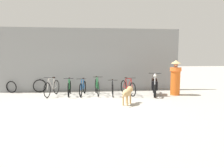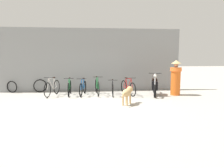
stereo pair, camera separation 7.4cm
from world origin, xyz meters
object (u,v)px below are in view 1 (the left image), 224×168
bicycle_5 (128,88)px  motorcycle (154,86)px  bicycle_1 (69,88)px  bicycle_3 (97,87)px  bicycle_2 (83,88)px  spare_tire_right (40,86)px  person_in_robes (175,77)px  bicycle_0 (52,88)px  bicycle_4 (113,89)px  spare_tire_left (11,87)px  stray_dog (128,93)px

bicycle_5 → motorcycle: size_ratio=0.88×
bicycle_1 → bicycle_3: size_ratio=0.95×
bicycle_2 → spare_tire_right: bicycle_2 is taller
motorcycle → person_in_robes: (1.02, -0.09, 0.42)m
bicycle_1 → spare_tire_right: bicycle_1 is taller
bicycle_2 → motorcycle: size_ratio=0.88×
motorcycle → bicycle_5: bearing=-84.6°
bicycle_2 → motorcycle: motorcycle is taller
bicycle_0 → bicycle_4: 2.92m
spare_tire_left → spare_tire_right: bearing=-0.4°
bicycle_2 → bicycle_3: size_ratio=0.93×
bicycle_1 → spare_tire_left: bearing=-108.7°
bicycle_2 → person_in_robes: size_ratio=0.99×
bicycle_1 → motorcycle: bearing=83.5°
bicycle_0 → spare_tire_left: bearing=-99.7°
bicycle_2 → bicycle_4: size_ratio=1.07×
bicycle_4 → stray_dog: bicycle_4 is taller
bicycle_0 → stray_dog: (3.27, -2.28, 0.09)m
motorcycle → person_in_robes: bearing=100.3°
bicycle_3 → bicycle_5: bearing=79.3°
bicycle_5 → bicycle_2: bearing=-108.9°
bicycle_5 → motorcycle: bearing=65.5°
bicycle_1 → bicycle_2: bicycle_1 is taller
spare_tire_right → spare_tire_left: bearing=179.6°
bicycle_0 → bicycle_2: 1.47m
bicycle_0 → spare_tire_right: (-0.78, 1.03, -0.04)m
bicycle_0 → bicycle_5: bearing=102.5°
bicycle_2 → stray_dog: bicycle_2 is taller
bicycle_3 → bicycle_4: size_ratio=1.15×
stray_dog → person_in_robes: bearing=-27.5°
spare_tire_left → spare_tire_right: (1.43, -0.01, 0.03)m
person_in_robes → bicycle_0: bearing=13.6°
bicycle_3 → person_in_robes: (3.80, -0.51, 0.48)m
bicycle_0 → bicycle_3: (2.16, 0.01, 0.01)m
bicycle_2 → bicycle_0: bearing=-81.6°
person_in_robes → bicycle_3: bearing=10.7°
bicycle_0 → stray_dog: size_ratio=1.67×
spare_tire_left → motorcycle: bearing=-11.4°
stray_dog → spare_tire_right: 5.23m
bicycle_5 → spare_tire_right: size_ratio=2.43×
bicycle_3 → bicycle_2: bearing=-91.3°
stray_dog → motorcycle: bearing=-12.8°
motorcycle → spare_tire_right: bearing=-88.6°
spare_tire_right → bicycle_2: bearing=-24.8°
bicycle_4 → spare_tire_left: 5.27m
motorcycle → spare_tire_left: motorcycle is taller
bicycle_1 → bicycle_5: bicycle_5 is taller
motorcycle → spare_tire_right: (-5.73, 1.44, -0.11)m
bicycle_2 → person_in_robes: 4.55m
bicycle_1 → motorcycle: size_ratio=0.90×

